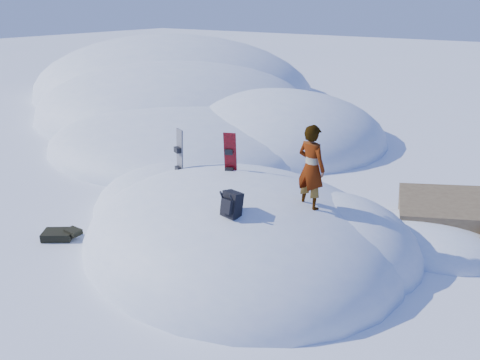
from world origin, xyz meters
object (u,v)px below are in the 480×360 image
Objects in this scene: snowboard_red at (230,163)px; person at (311,168)px; snowboard_dark at (179,161)px; backpack at (231,204)px.

person is at bearing -34.35° from snowboard_red.
snowboard_dark is at bearing 7.96° from person.
person is (2.10, -0.39, 0.44)m from snowboard_red.
snowboard_red is 2.01m from backpack.
snowboard_dark is 0.97× the size of person.
person reaches higher than backpack.
person is at bearing 18.39° from snowboard_dark.
snowboard_red is at bearing 2.60° from person.
backpack is 1.60m from person.
snowboard_red is 2.66× the size of backpack.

